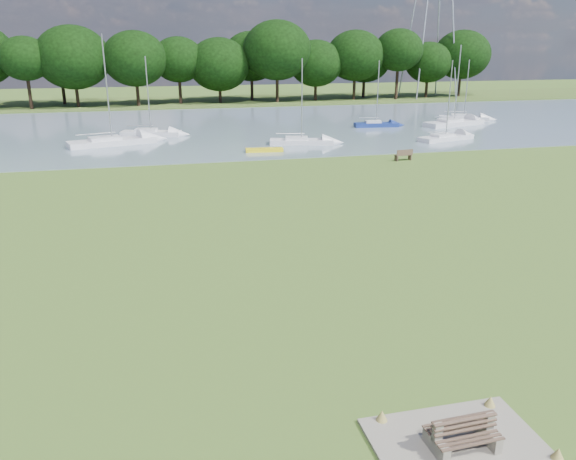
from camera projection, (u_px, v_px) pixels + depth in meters
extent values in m
plane|color=#55692A|center=(308.00, 252.00, 26.62)|extent=(220.00, 220.00, 0.00)
cube|color=slate|center=(212.00, 128.00, 65.35)|extent=(220.00, 40.00, 0.10)
cube|color=#4C6626|center=(193.00, 102.00, 93.01)|extent=(220.00, 20.00, 0.40)
cube|color=gray|center=(461.00, 448.00, 13.70)|extent=(4.20, 3.20, 0.10)
cube|color=gray|center=(436.00, 445.00, 13.44)|extent=(0.24, 0.99, 0.41)
cube|color=gray|center=(437.00, 432.00, 13.32)|extent=(0.21, 0.18, 0.51)
cube|color=gray|center=(487.00, 434.00, 13.79)|extent=(0.24, 0.99, 0.41)
cube|color=gray|center=(489.00, 422.00, 13.67)|extent=(0.21, 0.18, 0.51)
cube|color=brown|center=(470.00, 441.00, 13.26)|extent=(1.70, 0.44, 0.04)
cube|color=brown|center=(466.00, 424.00, 13.39)|extent=(1.69, 0.18, 0.41)
cube|color=brown|center=(456.00, 424.00, 13.83)|extent=(1.70, 0.44, 0.04)
cube|color=brown|center=(462.00, 421.00, 13.53)|extent=(1.69, 0.18, 0.41)
cube|color=brown|center=(396.00, 158.00, 47.03)|extent=(0.15, 0.47, 0.47)
cube|color=brown|center=(410.00, 157.00, 47.50)|extent=(0.15, 0.47, 0.47)
cube|color=brown|center=(403.00, 155.00, 47.19)|extent=(1.60, 0.68, 0.05)
cube|color=brown|center=(405.00, 152.00, 46.93)|extent=(1.54, 0.27, 0.46)
cube|color=yellow|center=(264.00, 150.00, 50.78)|extent=(3.43, 1.05, 0.34)
cylinder|color=black|center=(38.00, 93.00, 83.51)|extent=(0.55, 0.55, 4.23)
ellipsoid|color=black|center=(33.00, 57.00, 81.87)|extent=(7.77, 7.77, 6.60)
cylinder|color=black|center=(88.00, 91.00, 85.00)|extent=(0.55, 0.55, 4.55)
ellipsoid|color=black|center=(83.00, 52.00, 83.24)|extent=(8.87, 8.87, 7.54)
cylinder|color=black|center=(135.00, 93.00, 86.70)|extent=(0.55, 0.55, 3.59)
ellipsoid|color=black|center=(133.00, 64.00, 85.31)|extent=(9.98, 9.98, 8.49)
cylinder|color=black|center=(181.00, 91.00, 88.20)|extent=(0.55, 0.55, 3.91)
ellipsoid|color=black|center=(179.00, 60.00, 86.68)|extent=(7.77, 7.77, 6.60)
cylinder|color=black|center=(226.00, 89.00, 89.69)|extent=(0.55, 0.55, 4.23)
ellipsoid|color=black|center=(224.00, 56.00, 88.05)|extent=(8.87, 8.87, 7.54)
cylinder|color=black|center=(268.00, 88.00, 91.19)|extent=(0.55, 0.55, 4.55)
ellipsoid|color=black|center=(268.00, 52.00, 89.42)|extent=(9.98, 9.98, 8.49)
cylinder|color=black|center=(310.00, 90.00, 92.89)|extent=(0.55, 0.55, 3.59)
ellipsoid|color=black|center=(310.00, 62.00, 91.49)|extent=(7.77, 7.77, 6.60)
cylinder|color=black|center=(350.00, 88.00, 94.38)|extent=(0.55, 0.55, 3.91)
ellipsoid|color=black|center=(351.00, 58.00, 92.86)|extent=(8.87, 8.87, 7.54)
cylinder|color=black|center=(389.00, 86.00, 95.88)|extent=(0.55, 0.55, 4.23)
ellipsoid|color=black|center=(390.00, 55.00, 94.24)|extent=(9.98, 9.98, 8.49)
cylinder|color=black|center=(426.00, 85.00, 97.37)|extent=(0.55, 0.55, 4.55)
ellipsoid|color=black|center=(429.00, 51.00, 95.61)|extent=(7.77, 7.77, 6.60)
cylinder|color=black|center=(462.00, 87.00, 99.07)|extent=(0.55, 0.55, 3.59)
ellipsoid|color=black|center=(465.00, 61.00, 97.68)|extent=(8.87, 8.87, 7.54)
cube|color=silver|center=(464.00, 117.00, 71.46)|extent=(6.18, 4.05, 0.66)
cube|color=silver|center=(460.00, 114.00, 71.42)|extent=(2.47, 2.09, 0.43)
cylinder|color=#A5A8AD|center=(467.00, 88.00, 70.31)|extent=(0.11, 0.11, 6.92)
cube|color=silver|center=(151.00, 132.00, 59.43)|extent=(6.45, 3.34, 0.69)
cube|color=silver|center=(146.00, 129.00, 59.32)|extent=(2.46, 1.90, 0.44)
cylinder|color=#A5A8AD|center=(148.00, 94.00, 58.18)|extent=(0.12, 0.12, 7.59)
cube|color=silver|center=(302.00, 141.00, 54.60)|extent=(6.37, 3.11, 0.65)
cube|color=silver|center=(297.00, 137.00, 54.47)|extent=(2.40, 1.82, 0.42)
cylinder|color=#A5A8AD|center=(302.00, 100.00, 53.36)|extent=(0.11, 0.11, 7.54)
cube|color=silver|center=(454.00, 122.00, 66.80)|extent=(8.24, 4.36, 0.75)
cube|color=silver|center=(450.00, 119.00, 66.35)|extent=(3.16, 2.45, 0.49)
cylinder|color=#A5A8AD|center=(458.00, 84.00, 65.38)|extent=(0.13, 0.13, 8.62)
cube|color=silver|center=(446.00, 137.00, 56.85)|extent=(6.47, 3.52, 0.61)
cube|color=silver|center=(443.00, 134.00, 56.49)|extent=(2.49, 1.96, 0.39)
cylinder|color=#A5A8AD|center=(449.00, 99.00, 55.65)|extent=(0.10, 0.10, 7.34)
cube|color=navy|center=(376.00, 124.00, 65.77)|extent=(5.24, 2.02, 0.68)
cube|color=silver|center=(373.00, 120.00, 65.59)|extent=(1.91, 1.32, 0.43)
cylinder|color=#A5A8AD|center=(378.00, 92.00, 64.61)|extent=(0.12, 0.12, 6.98)
cube|color=silver|center=(112.00, 141.00, 54.20)|extent=(8.48, 4.63, 0.75)
cube|color=silver|center=(105.00, 137.00, 53.74)|extent=(3.27, 2.57, 0.48)
cylinder|color=#A5A8AD|center=(107.00, 88.00, 52.61)|extent=(0.13, 0.13, 9.65)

